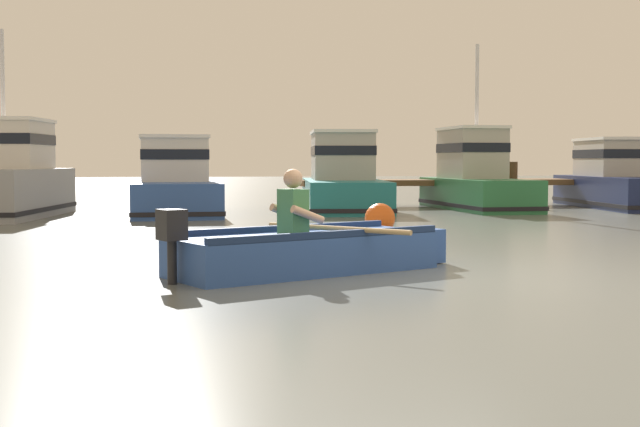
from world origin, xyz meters
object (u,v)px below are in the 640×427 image
Objects in this scene: rowboat_with_person at (309,250)px; mooring_buoy at (380,218)px; moored_boat_grey at (5,180)px; moored_boat_green at (475,179)px; moored_boat_blue at (175,185)px; moored_boat_navy at (617,181)px; moored_boat_teal at (343,181)px.

rowboat_with_person is 5.35m from mooring_buoy.
mooring_buoy is at bearing -40.77° from moored_boat_grey.
moored_boat_blue is at bearing -176.67° from moored_boat_green.
moored_boat_navy is (10.98, 11.76, 0.46)m from rowboat_with_person.
rowboat_with_person is 16.09m from moored_boat_navy.
moored_boat_blue reaches higher than mooring_buoy.
rowboat_with_person is 0.73× the size of moored_boat_green.
moored_boat_navy is at bearing -3.34° from moored_boat_teal.
moored_boat_teal reaches higher than moored_boat_blue.
moored_boat_navy is 11.14m from mooring_buoy.
mooring_buoy is at bearing -141.75° from moored_boat_navy.
rowboat_with_person is 12.66m from moored_boat_teal.
moored_boat_green is (6.82, 11.75, 0.55)m from rowboat_with_person.
moored_boat_navy is at bearing 38.25° from mooring_buoy.
moored_boat_blue is at bearing 95.43° from rowboat_with_person.
moored_boat_green is 0.86× the size of moored_boat_navy.
moored_boat_teal is 3.53m from moored_boat_green.
moored_boat_grey is 0.88× the size of moored_boat_navy.
rowboat_with_person is at bearing -120.13° from moored_boat_green.
moored_boat_navy is (7.66, -0.45, -0.05)m from moored_boat_teal.
moored_boat_grey reaches higher than moored_boat_teal.
moored_boat_teal reaches higher than moored_boat_navy.
moored_boat_navy is (12.05, 0.47, 0.01)m from moored_boat_blue.
moored_boat_green reaches higher than moored_boat_grey.
moored_boat_grey reaches higher than rowboat_with_person.
moored_boat_grey is at bearing 114.02° from rowboat_with_person.
moored_boat_green is (7.89, 0.46, 0.11)m from moored_boat_blue.
moored_boat_grey reaches higher than mooring_buoy.
moored_boat_blue is 7.23m from mooring_buoy.
moored_boat_blue is 8.68× the size of mooring_buoy.
moored_boat_navy is (4.16, 0.01, -0.09)m from moored_boat_green.
moored_boat_green reaches higher than rowboat_with_person.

